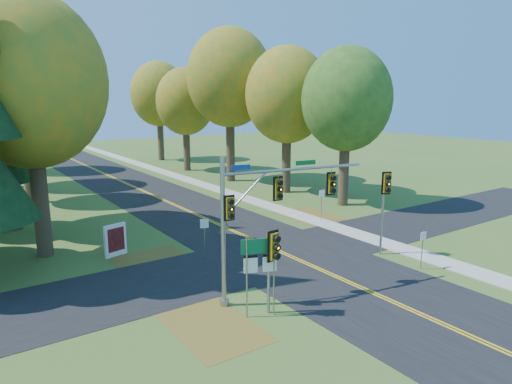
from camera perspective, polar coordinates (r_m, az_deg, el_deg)
ground at (r=24.82m, az=6.25°, el=-8.87°), size 160.00×160.00×0.00m
road_main at (r=24.82m, az=6.25°, el=-8.85°), size 8.00×160.00×0.02m
road_cross at (r=26.26m, az=3.37°, el=-7.63°), size 60.00×6.00×0.02m
centerline_left at (r=24.75m, az=6.07°, el=-8.86°), size 0.10×160.00×0.01m
centerline_right at (r=24.87m, az=6.43°, el=-8.77°), size 0.10×160.00×0.01m
sidewalk_east at (r=29.06m, az=15.60°, el=-6.09°), size 1.60×160.00×0.06m
leaf_patch_w_near at (r=24.79m, az=-11.67°, el=-9.06°), size 4.00×6.00×0.00m
leaf_patch_e at (r=33.42m, az=8.36°, el=-3.51°), size 3.50×8.00×0.00m
leaf_patch_w_far at (r=18.61m, az=-5.75°, el=-16.17°), size 3.00×5.00×0.00m
tree_w_a at (r=27.20m, az=-26.39°, el=12.19°), size 8.00×8.00×14.15m
tree_e_a at (r=37.59m, az=11.24°, el=11.22°), size 7.20×7.20×12.73m
tree_w_b at (r=34.00m, az=-29.35°, el=13.06°), size 8.60×8.60×15.38m
tree_e_b at (r=42.25m, az=3.92°, el=11.93°), size 7.60×7.60×13.33m
tree_w_c at (r=42.36m, az=-27.19°, el=9.40°), size 6.80×6.80×11.91m
tree_e_c at (r=48.32m, az=-3.28°, el=13.99°), size 8.80×8.80×15.79m
tree_e_d at (r=56.04m, az=-8.80°, el=11.07°), size 7.00×7.00×12.32m
tree_w_e at (r=61.92m, az=-29.36°, el=11.49°), size 8.40×8.40×14.97m
tree_e_e at (r=66.29m, az=-12.02°, el=11.85°), size 7.80×7.80×13.74m
traffic_mast at (r=19.35m, az=0.66°, el=-2.01°), size 6.96×1.34×6.38m
east_signal_pole at (r=25.91m, az=15.87°, el=-0.05°), size 0.52×0.63×4.77m
ped_signal_pole at (r=18.26m, az=2.09°, el=-7.57°), size 0.57×0.65×3.58m
route_sign_cluster at (r=18.27m, az=0.54°, el=-8.56°), size 1.46×0.64×3.35m
info_kiosk at (r=26.72m, az=-17.18°, el=-5.77°), size 1.32×0.51×1.83m
reg_sign_e_north at (r=32.75m, az=8.22°, el=-0.90°), size 0.45×0.10×2.37m
reg_sign_e_south at (r=24.95m, az=20.13°, el=-6.01°), size 0.39×0.07×2.06m
reg_sign_w at (r=24.76m, az=-6.45°, el=-4.90°), size 0.44×0.19×2.41m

